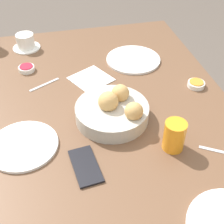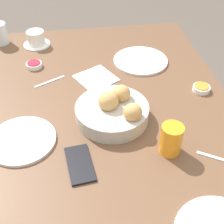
# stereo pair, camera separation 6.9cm
# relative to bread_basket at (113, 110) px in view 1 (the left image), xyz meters

# --- Properties ---
(dining_table) EXTENTS (1.58, 1.03, 0.75)m
(dining_table) POSITION_rel_bread_basket_xyz_m (-0.05, 0.05, -0.12)
(dining_table) COLOR brown
(dining_table) RESTS_ON ground_plane
(bread_basket) EXTENTS (0.26, 0.26, 0.11)m
(bread_basket) POSITION_rel_bread_basket_xyz_m (0.00, 0.00, 0.00)
(bread_basket) COLOR #B2ADA3
(bread_basket) RESTS_ON dining_table
(plate_near_right) EXTENTS (0.24, 0.24, 0.01)m
(plate_near_right) POSITION_rel_bread_basket_xyz_m (0.37, -0.18, -0.03)
(plate_near_right) COLOR white
(plate_near_right) RESTS_ON dining_table
(plate_far_center) EXTENTS (0.23, 0.23, 0.01)m
(plate_far_center) POSITION_rel_bread_basket_xyz_m (-0.07, 0.32, -0.03)
(plate_far_center) COLOR white
(plate_far_center) RESTS_ON dining_table
(juice_glass) EXTENTS (0.07, 0.07, 0.10)m
(juice_glass) POSITION_rel_bread_basket_xyz_m (-0.18, -0.15, 0.02)
(juice_glass) COLOR orange
(juice_glass) RESTS_ON dining_table
(coffee_cup) EXTENTS (0.13, 0.13, 0.07)m
(coffee_cup) POSITION_rel_bread_basket_xyz_m (0.59, 0.29, -0.00)
(coffee_cup) COLOR white
(coffee_cup) RESTS_ON dining_table
(jam_bowl_berry) EXTENTS (0.07, 0.07, 0.02)m
(jam_bowl_berry) POSITION_rel_bread_basket_xyz_m (0.39, 0.29, -0.03)
(jam_bowl_berry) COLOR white
(jam_bowl_berry) RESTS_ON dining_table
(jam_bowl_honey) EXTENTS (0.07, 0.07, 0.02)m
(jam_bowl_honey) POSITION_rel_bread_basket_xyz_m (0.11, -0.37, -0.03)
(jam_bowl_honey) COLOR white
(jam_bowl_honey) RESTS_ON dining_table
(spoon_coffee) EXTENTS (0.07, 0.13, 0.00)m
(spoon_coffee) POSITION_rel_bread_basket_xyz_m (0.26, 0.23, -0.04)
(spoon_coffee) COLOR #B7B7BC
(spoon_coffee) RESTS_ON dining_table
(napkin) EXTENTS (0.20, 0.20, 0.00)m
(napkin) POSITION_rel_bread_basket_xyz_m (0.26, 0.04, -0.03)
(napkin) COLOR white
(napkin) RESTS_ON dining_table
(cell_phone) EXTENTS (0.16, 0.09, 0.01)m
(cell_phone) POSITION_rel_bread_basket_xyz_m (-0.20, 0.13, -0.03)
(cell_phone) COLOR black
(cell_phone) RESTS_ON dining_table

